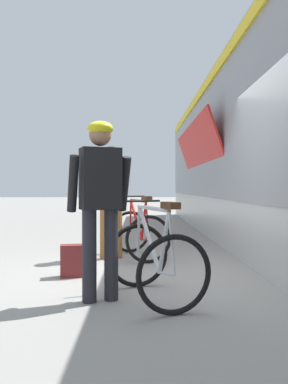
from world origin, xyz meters
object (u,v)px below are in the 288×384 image
cyclist_far_in_dark (100,194)px  cyclist_near_in_white (111,191)px  bicycle_near_red (139,232)px  bicycle_far_silver (154,259)px  backpack_on_platform (72,261)px

cyclist_far_in_dark → cyclist_near_in_white: bearing=91.3°
cyclist_near_in_white → bicycle_near_red: size_ratio=1.44×
bicycle_near_red → bicycle_far_silver: same height
bicycle_far_silver → cyclist_near_in_white: bearing=104.4°
bicycle_far_silver → backpack_on_platform: bicycle_far_silver is taller
cyclist_far_in_dark → backpack_on_platform: size_ratio=4.40×
cyclist_near_in_white → bicycle_far_silver: (0.58, -2.28, -0.65)m
cyclist_near_in_white → cyclist_far_in_dark: (0.05, -2.32, 0.00)m
bicycle_near_red → backpack_on_platform: size_ratio=3.07×
bicycle_near_red → cyclist_far_in_dark: bearing=-99.1°
bicycle_near_red → bicycle_far_silver: (0.15, -2.34, 0.00)m
cyclist_near_in_white → cyclist_far_in_dark: bearing=-88.7°
bicycle_far_silver → cyclist_far_in_dark: bearing=-176.4°
cyclist_near_in_white → bicycle_far_silver: cyclist_near_in_white is taller
bicycle_far_silver → bicycle_near_red: bearing=93.6°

